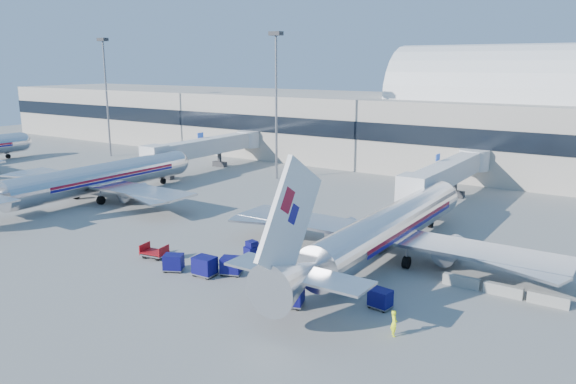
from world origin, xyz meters
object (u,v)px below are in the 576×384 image
Objects in this scene: airliner_main at (385,229)px; cart_solo_far at (380,298)px; barrier_far at (548,300)px; cart_train_b at (205,266)px; barrier_mid at (503,290)px; cart_open_red at (155,253)px; tug_left at (255,248)px; cart_train_c at (174,262)px; mast_west at (276,84)px; tug_right at (340,278)px; jetbridge_near at (451,172)px; jetbridge_mid at (211,146)px; cart_train_a at (231,265)px; tug_lead at (266,264)px; airliner_mid at (93,179)px; ramp_worker at (394,323)px; cart_solo_near at (290,294)px; barrier_near at (461,281)px; mast_far_west at (105,80)px.

cart_solo_far is at bearing -67.33° from airliner_main.
barrier_far is 27.60m from cart_train_b.
barrier_mid is 30.88m from cart_open_red.
tug_left is at bearing -172.08° from barrier_mid.
cart_solo_far is (18.43, 3.02, -0.04)m from cart_train_c.
mast_west is at bearing 114.30° from cart_train_b.
cart_solo_far is (4.60, -2.15, 0.13)m from tug_right.
jetbridge_mid is at bearing 180.00° from jetbridge_near.
cart_train_a is at bearing -46.81° from jetbridge_mid.
tug_right is at bearing -92.90° from airliner_main.
tug_lead is 1.17× the size of tug_right.
airliner_mid is 15.54× the size of tug_right.
airliner_main is at bearing 170.26° from barrier_far.
tug_lead is at bearing 41.48° from cart_train_b.
jetbridge_mid is at bearing 14.52° from ramp_worker.
barrier_far is at bearing 0.00° from barrier_mid.
tug_lead reaches higher than cart_solo_far.
jetbridge_mid is at bearing 117.96° from cart_solo_near.
cart_train_b is 3.14m from cart_train_c.
cart_train_a is at bearing -157.87° from barrier_mid.
cart_train_b is at bearing -158.92° from barrier_far.
cart_open_red is at bearing 144.78° from tug_left.
barrier_mid is 22.41m from tug_left.
cart_open_red is (-7.32, -5.98, -0.21)m from tug_left.
tug_left is 1.33× the size of ramp_worker.
cart_solo_near is 1.40× the size of ramp_worker.
barrier_far is 1.07× the size of tug_lead.
cart_train_a reaches higher than cart_solo_far.
airliner_mid is 12.42× the size of barrier_far.
airliner_mid is at bearing -146.41° from jetbridge_near.
ramp_worker reaches higher than tug_lead.
cart_open_red is at bearing 179.85° from tug_lead.
jetbridge_near is 33.63m from barrier_far.
airliner_mid is at bearing 95.32° from tug_left.
cart_train_a reaches higher than barrier_near.
mast_west is 55.43m from ramp_worker.
cart_solo_near is at bearing -8.61° from cart_train_b.
cart_train_c is (-13.82, -5.17, 0.17)m from tug_right.
cart_solo_near is at bearing -142.01° from cart_solo_far.
cart_train_c is at bearing 171.56° from tug_left.
cart_solo_near is at bearing -53.99° from mast_west.
tug_left is at bearing -27.74° from mast_far_west.
cart_train_a reaches higher than barrier_mid.
jetbridge_mid reaches higher than barrier_mid.
airliner_mid is 1.65× the size of mast_far_west.
tug_right is (6.92, 0.86, -0.12)m from tug_lead.
jetbridge_near is at bearing 58.46° from cart_train_a.
barrier_mid is (55.70, -28.81, -3.48)m from jetbridge_mid.
jetbridge_mid is 1.22× the size of mast_far_west.
tug_lead is 3.03m from cart_train_a.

